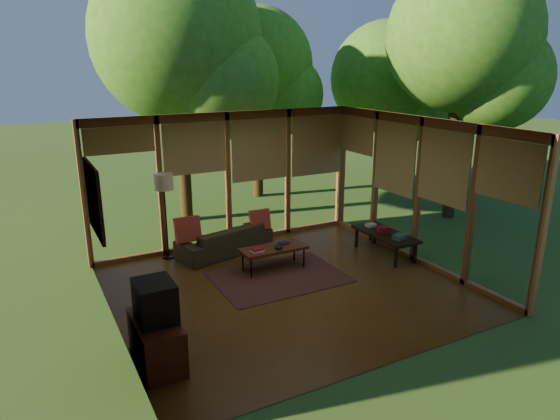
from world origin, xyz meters
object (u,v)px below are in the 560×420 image
media_cabinet (157,342)px  side_console (385,235)px  floor_lamp (164,187)px  coffee_table (274,249)px  sofa (225,240)px  television (155,301)px

media_cabinet → side_console: media_cabinet is taller
media_cabinet → side_console: (4.87, 1.56, 0.11)m
side_console → floor_lamp: bearing=153.7°
coffee_table → sofa: bearing=111.9°
floor_lamp → media_cabinet: bearing=-107.9°
television → side_console: (4.85, 1.56, -0.44)m
sofa → media_cabinet: 3.79m
media_cabinet → coffee_table: size_ratio=0.83×
sofa → coffee_table: sofa is taller
media_cabinet → floor_lamp: (1.11, 3.42, 1.11)m
sofa → media_cabinet: (-2.16, -3.12, 0.03)m
coffee_table → side_console: (2.24, -0.38, 0.02)m
television → floor_lamp: bearing=72.4°
sofa → coffee_table: bearing=98.6°
sofa → television: size_ratio=3.42×
floor_lamp → television: bearing=-107.6°
floor_lamp → side_console: size_ratio=1.18×
sofa → side_console: sofa is taller
floor_lamp → side_console: 4.32m
sofa → television: 3.83m
media_cabinet → coffee_table: media_cabinet is taller
floor_lamp → side_console: floor_lamp is taller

